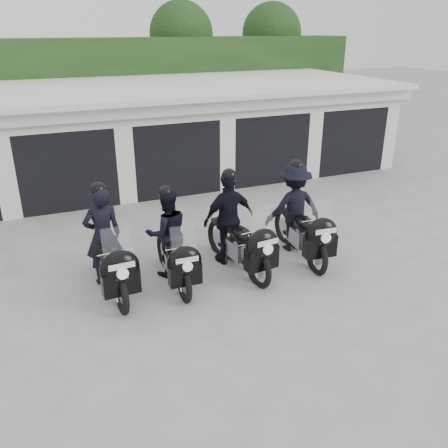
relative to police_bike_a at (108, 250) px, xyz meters
name	(u,v)px	position (x,y,z in m)	size (l,w,h in m)	color
ground	(262,278)	(2.91, -0.78, -0.85)	(80.00, 80.00, 0.00)	#9F9F9A
garage_block	(154,132)	(2.91, 7.27, 0.57)	(16.40, 6.80, 2.96)	silver
background_vegetation	(131,77)	(3.28, 12.13, 1.92)	(20.00, 3.90, 5.80)	#183914
police_bike_a	(108,250)	(0.00, 0.00, 0.00)	(0.81, 2.47, 2.15)	black
police_bike_b	(170,241)	(1.22, -0.03, -0.02)	(0.90, 2.26, 1.96)	black
police_bike_c	(234,226)	(2.61, 0.00, 0.06)	(1.25, 2.47, 2.16)	black
police_bike_d	(297,214)	(4.16, 0.03, 0.07)	(1.36, 2.49, 2.17)	black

